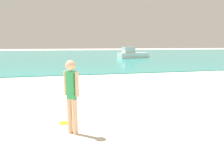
% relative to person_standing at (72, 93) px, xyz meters
% --- Properties ---
extents(water, '(160.00, 60.00, 0.06)m').
position_rel_person_standing_xyz_m(water, '(1.94, 39.43, -0.96)').
color(water, teal).
rests_on(water, ground).
extents(person_standing, '(0.33, 0.29, 1.75)m').
position_rel_person_standing_xyz_m(person_standing, '(0.00, 0.00, 0.00)').
color(person_standing, '#DDAD84').
rests_on(person_standing, ground).
extents(frisbee, '(0.24, 0.24, 0.03)m').
position_rel_person_standing_xyz_m(frisbee, '(-0.21, 0.70, -0.98)').
color(frisbee, yellow).
rests_on(frisbee, ground).
extents(boat_near, '(5.06, 2.62, 1.64)m').
position_rel_person_standing_xyz_m(boat_near, '(10.03, 25.47, -0.36)').
color(boat_near, white).
rests_on(boat_near, water).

